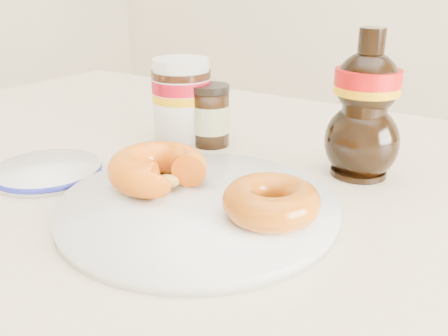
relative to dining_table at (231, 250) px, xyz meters
The scene contains 8 objects.
dining_table is the anchor object (origin of this frame).
plate 0.12m from the dining_table, 86.47° to the right, with size 0.29×0.29×0.01m.
donut_bitten 0.15m from the dining_table, 132.69° to the right, with size 0.11×0.11×0.04m, color #C8420B.
donut_whole 0.16m from the dining_table, 36.29° to the right, with size 0.10×0.10×0.03m, color #AA560A.
nutella_jar 0.25m from the dining_table, 144.78° to the left, with size 0.09×0.09×0.12m.
syrup_bottle 0.24m from the dining_table, 49.44° to the left, with size 0.09×0.08×0.18m, color black, non-canonical shape.
dark_jar 0.21m from the dining_table, 133.63° to the left, with size 0.06×0.06×0.09m.
blue_rim_saucer 0.25m from the dining_table, 155.96° to the right, with size 0.13×0.13×0.01m.
Camera 1 is at (0.29, -0.35, 0.99)m, focal length 40.00 mm.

